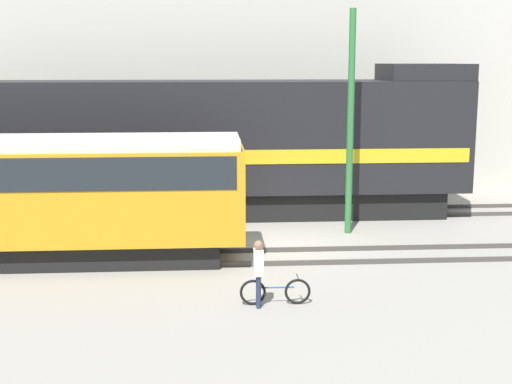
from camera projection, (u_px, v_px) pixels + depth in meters
ground_plane at (283, 246)px, 22.17m from camera, size 120.00×120.00×0.00m
track_near at (288, 256)px, 20.76m from camera, size 60.00×1.51×0.14m
track_far at (270, 213)px, 26.59m from camera, size 60.00×1.51×0.14m
building_backdrop at (257, 50)px, 32.45m from camera, size 44.57×6.00×12.23m
freight_locomotive at (187, 146)px, 25.92m from camera, size 20.66×3.04×5.56m
streetcar at (34, 192)px, 19.91m from camera, size 11.72×2.54×3.59m
bicycle at (275, 292)px, 16.82m from camera, size 1.68×0.44×0.68m
person at (258, 267)px, 16.53m from camera, size 0.22×0.36×1.61m
utility_pole_center at (350, 124)px, 23.18m from camera, size 0.21×0.21×7.32m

